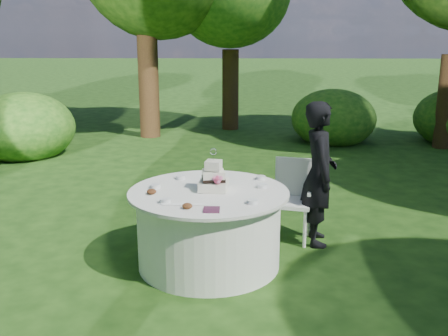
{
  "coord_description": "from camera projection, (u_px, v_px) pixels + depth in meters",
  "views": [
    {
      "loc": [
        0.26,
        -4.84,
        2.27
      ],
      "look_at": [
        0.15,
        0.0,
        1.0
      ],
      "focal_mm": 42.0,
      "sensor_mm": 36.0,
      "label": 1
    }
  ],
  "objects": [
    {
      "name": "feather_plume",
      "position": [
        184.0,
        204.0,
        4.66
      ],
      "size": [
        0.48,
        0.07,
        0.01
      ],
      "primitive_type": "ellipsoid",
      "color": "white",
      "rests_on": "table"
    },
    {
      "name": "chair",
      "position": [
        293.0,
        193.0,
        5.82
      ],
      "size": [
        0.53,
        0.53,
        0.9
      ],
      "color": "white",
      "rests_on": "ground"
    },
    {
      "name": "cake",
      "position": [
        214.0,
        179.0,
        5.06
      ],
      "size": [
        0.29,
        0.3,
        0.41
      ],
      "color": "silver",
      "rests_on": "table"
    },
    {
      "name": "napkins",
      "position": [
        212.0,
        210.0,
        4.51
      ],
      "size": [
        0.14,
        0.14,
        0.02
      ],
      "primitive_type": "cube",
      "color": "#4E213C",
      "rests_on": "table"
    },
    {
      "name": "petal_cups",
      "position": [
        169.0,
        198.0,
        4.76
      ],
      "size": [
        0.47,
        0.5,
        0.05
      ],
      "color": "#562D16",
      "rests_on": "table"
    },
    {
      "name": "guest",
      "position": [
        319.0,
        174.0,
        5.62
      ],
      "size": [
        0.38,
        0.58,
        1.57
      ],
      "primitive_type": "imported",
      "rotation": [
        0.0,
        0.0,
        1.56
      ],
      "color": "black",
      "rests_on": "ground"
    },
    {
      "name": "votives",
      "position": [
        213.0,
        188.0,
        5.1
      ],
      "size": [
        1.15,
        0.89,
        0.04
      ],
      "color": "white",
      "rests_on": "table"
    },
    {
      "name": "table",
      "position": [
        209.0,
        228.0,
        5.16
      ],
      "size": [
        1.56,
        1.56,
        0.77
      ],
      "color": "white",
      "rests_on": "ground"
    },
    {
      "name": "ground",
      "position": [
        209.0,
        264.0,
        5.26
      ],
      "size": [
        80.0,
        80.0,
        0.0
      ],
      "primitive_type": "plane",
      "color": "#15330E",
      "rests_on": "ground"
    }
  ]
}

